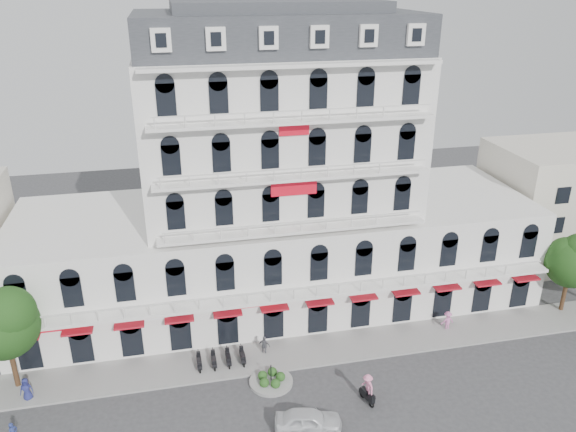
# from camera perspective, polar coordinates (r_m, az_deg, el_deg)

# --- Properties ---
(sidewalk) EXTENTS (53.00, 4.00, 0.16)m
(sidewalk) POSITION_cam_1_polar(r_m,az_deg,el_deg) (45.62, 1.37, -13.66)
(sidewalk) COLOR gray
(sidewalk) RESTS_ON ground
(main_building) EXTENTS (45.00, 15.00, 25.80)m
(main_building) POSITION_cam_1_polar(r_m,az_deg,el_deg) (48.57, -1.01, 2.08)
(main_building) COLOR silver
(main_building) RESTS_ON ground
(flank_building_east) EXTENTS (14.00, 10.00, 12.00)m
(flank_building_east) POSITION_cam_1_polar(r_m,az_deg,el_deg) (64.22, 25.88, 1.24)
(flank_building_east) COLOR beige
(flank_building_east) RESTS_ON ground
(traffic_island) EXTENTS (3.20, 3.20, 1.60)m
(traffic_island) POSITION_cam_1_polar(r_m,az_deg,el_deg) (42.70, -1.73, -16.33)
(traffic_island) COLOR gray
(traffic_island) RESTS_ON ground
(parked_scooter_row) EXTENTS (4.40, 1.80, 1.10)m
(parked_scooter_row) POSITION_cam_1_polar(r_m,az_deg,el_deg) (44.72, -6.78, -14.84)
(parked_scooter_row) COLOR black
(parked_scooter_row) RESTS_ON ground
(tree_west_inner) EXTENTS (4.76, 4.76, 8.25)m
(tree_west_inner) POSITION_cam_1_polar(r_m,az_deg,el_deg) (43.71, -26.91, -9.46)
(tree_west_inner) COLOR #382314
(tree_west_inner) RESTS_ON ground
(tree_east_inner) EXTENTS (4.40, 4.37, 7.57)m
(tree_east_inner) POSITION_cam_1_polar(r_m,az_deg,el_deg) (53.86, 26.94, -3.90)
(tree_east_inner) COLOR #382314
(tree_east_inner) RESTS_ON ground
(parked_car) EXTENTS (4.64, 2.55, 1.49)m
(parked_car) POSITION_cam_1_polar(r_m,az_deg,el_deg) (38.96, 2.08, -20.03)
(parked_car) COLOR silver
(parked_car) RESTS_ON ground
(rider_center) EXTENTS (0.98, 1.67, 2.32)m
(rider_center) POSITION_cam_1_polar(r_m,az_deg,el_deg) (40.90, 8.07, -16.90)
(rider_center) COLOR black
(rider_center) RESTS_ON ground
(pedestrian_left) EXTENTS (0.89, 0.58, 1.81)m
(pedestrian_left) POSITION_cam_1_polar(r_m,az_deg,el_deg) (44.79, -25.03, -15.68)
(pedestrian_left) COLOR navy
(pedestrian_left) RESTS_ON ground
(pedestrian_mid) EXTENTS (1.02, 0.86, 1.64)m
(pedestrian_mid) POSITION_cam_1_polar(r_m,az_deg,el_deg) (45.09, -2.40, -13.01)
(pedestrian_mid) COLOR #5C5C64
(pedestrian_mid) RESTS_ON ground
(pedestrian_right) EXTENTS (1.16, 0.71, 1.75)m
(pedestrian_right) POSITION_cam_1_polar(r_m,az_deg,el_deg) (49.60, 15.89, -10.21)
(pedestrian_right) COLOR #CA6BA9
(pedestrian_right) RESTS_ON ground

